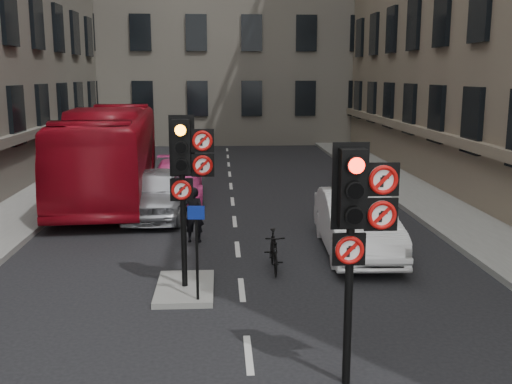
{
  "coord_description": "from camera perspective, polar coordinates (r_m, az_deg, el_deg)",
  "views": [
    {
      "loc": [
        -0.42,
        -7.07,
        4.5
      ],
      "look_at": [
        0.16,
        2.56,
        2.6
      ],
      "focal_mm": 42.0,
      "sensor_mm": 36.0,
      "label": 1
    }
  ],
  "objects": [
    {
      "name": "pavement_left",
      "position": [
        20.72,
        -22.47,
        -2.03
      ],
      "size": [
        3.0,
        50.0,
        0.16
      ],
      "primitive_type": "cube",
      "color": "gray",
      "rests_on": "ground"
    },
    {
      "name": "car_white",
      "position": [
        15.48,
        9.56,
        -2.91
      ],
      "size": [
        1.85,
        4.81,
        1.56
      ],
      "primitive_type": "imported",
      "rotation": [
        0.0,
        0.0,
        -0.04
      ],
      "color": "white",
      "rests_on": "ground"
    },
    {
      "name": "car_pink",
      "position": [
        22.18,
        -7.59,
        1.14
      ],
      "size": [
        2.1,
        4.78,
        1.36
      ],
      "primitive_type": "imported",
      "rotation": [
        0.0,
        0.0,
        0.04
      ],
      "color": "#E34291",
      "rests_on": "ground"
    },
    {
      "name": "car_silver",
      "position": [
        19.37,
        -9.43,
        -0.09
      ],
      "size": [
        1.99,
        4.6,
        1.55
      ],
      "primitive_type": "imported",
      "rotation": [
        0.0,
        0.0,
        -0.04
      ],
      "color": "#ABAEB3",
      "rests_on": "ground"
    },
    {
      "name": "signal_far",
      "position": [
        12.22,
        -6.66,
        2.61
      ],
      "size": [
        0.91,
        0.4,
        3.58
      ],
      "color": "black",
      "rests_on": "centre_island"
    },
    {
      "name": "pavement_right",
      "position": [
        21.01,
        17.92,
        -1.54
      ],
      "size": [
        3.0,
        50.0,
        0.16
      ],
      "primitive_type": "cube",
      "color": "gray",
      "rests_on": "ground"
    },
    {
      "name": "signal_near",
      "position": [
        8.51,
        9.62,
        -2.05
      ],
      "size": [
        0.91,
        0.4,
        3.58
      ],
      "color": "black",
      "rests_on": "ground"
    },
    {
      "name": "motorcycle",
      "position": [
        13.95,
        1.7,
        -5.66
      ],
      "size": [
        0.44,
        1.56,
        0.93
      ],
      "primitive_type": "imported",
      "rotation": [
        0.0,
        0.0,
        -0.0
      ],
      "color": "black",
      "rests_on": "ground"
    },
    {
      "name": "centre_island",
      "position": [
        12.88,
        -6.78,
        -9.09
      ],
      "size": [
        1.2,
        2.0,
        0.12
      ],
      "primitive_type": "cube",
      "color": "gray",
      "rests_on": "ground"
    },
    {
      "name": "info_sign",
      "position": [
        11.7,
        -5.68,
        -4.53
      ],
      "size": [
        0.33,
        0.11,
        1.91
      ],
      "rotation": [
        0.0,
        0.0,
        -0.08
      ],
      "color": "black",
      "rests_on": "centre_island"
    },
    {
      "name": "motorcyclist",
      "position": [
        16.31,
        -5.95,
        -2.16
      ],
      "size": [
        0.59,
        0.41,
        1.53
      ],
      "primitive_type": "imported",
      "rotation": [
        0.0,
        0.0,
        3.06
      ],
      "color": "black",
      "rests_on": "ground"
    },
    {
      "name": "bus_red",
      "position": [
        22.96,
        -13.68,
        3.71
      ],
      "size": [
        3.54,
        12.01,
        3.3
      ],
      "primitive_type": "imported",
      "rotation": [
        0.0,
        0.0,
        0.07
      ],
      "color": "maroon",
      "rests_on": "ground"
    }
  ]
}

